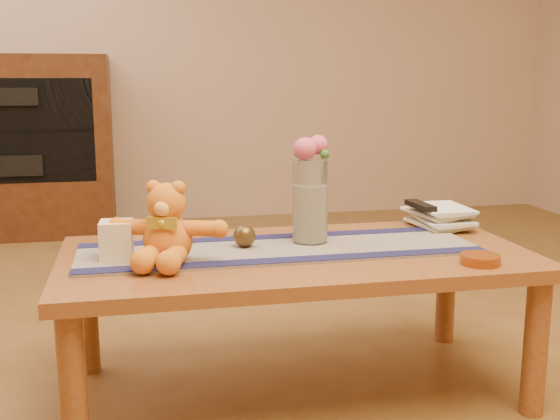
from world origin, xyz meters
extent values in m
plane|color=brown|center=(0.00, 0.00, 0.00)|extent=(5.50, 5.50, 0.00)
plane|color=tan|center=(0.00, 2.75, 1.35)|extent=(5.50, 0.00, 5.50)
cube|color=brown|center=(0.00, 0.00, 0.43)|extent=(1.40, 0.70, 0.04)
cylinder|color=brown|center=(-0.64, -0.29, 0.21)|extent=(0.07, 0.07, 0.41)
cylinder|color=brown|center=(0.64, -0.29, 0.21)|extent=(0.07, 0.07, 0.41)
cylinder|color=brown|center=(-0.64, 0.29, 0.21)|extent=(0.07, 0.07, 0.41)
cylinder|color=brown|center=(0.64, 0.29, 0.21)|extent=(0.07, 0.07, 0.41)
cube|color=#1D1A48|center=(-0.05, 0.03, 0.45)|extent=(1.20, 0.35, 0.01)
cube|color=#15143E|center=(-0.05, -0.12, 0.46)|extent=(1.20, 0.06, 0.00)
cube|color=#15143E|center=(-0.05, 0.17, 0.46)|extent=(1.20, 0.06, 0.00)
cube|color=beige|center=(-0.53, 0.00, 0.51)|extent=(0.10, 0.10, 0.11)
cylinder|color=black|center=(-0.53, 0.00, 0.57)|extent=(0.00, 0.00, 0.01)
cylinder|color=silver|center=(0.06, 0.08, 0.59)|extent=(0.11, 0.11, 0.26)
cylinder|color=beige|center=(0.06, 0.08, 0.55)|extent=(0.09, 0.09, 0.18)
sphere|color=#D24A6E|center=(0.04, 0.07, 0.75)|extent=(0.07, 0.07, 0.07)
sphere|color=#D24A6E|center=(0.09, 0.09, 0.76)|extent=(0.06, 0.06, 0.06)
sphere|color=#4E5DAA|center=(0.07, 0.12, 0.75)|extent=(0.04, 0.04, 0.04)
sphere|color=#4E5DAA|center=(0.03, 0.10, 0.74)|extent=(0.04, 0.04, 0.04)
sphere|color=#33662D|center=(0.10, 0.06, 0.74)|extent=(0.03, 0.03, 0.03)
sphere|color=#463317|center=(-0.15, 0.06, 0.49)|extent=(0.09, 0.09, 0.07)
imported|color=beige|center=(0.49, 0.21, 0.46)|extent=(0.19, 0.24, 0.02)
imported|color=beige|center=(0.49, 0.21, 0.48)|extent=(0.17, 0.23, 0.02)
imported|color=beige|center=(0.48, 0.22, 0.50)|extent=(0.20, 0.25, 0.02)
imported|color=beige|center=(0.49, 0.21, 0.52)|extent=(0.17, 0.22, 0.02)
cube|color=black|center=(0.49, 0.20, 0.54)|extent=(0.05, 0.16, 0.02)
cylinder|color=#BF5914|center=(0.47, -0.25, 0.46)|extent=(0.14, 0.14, 0.03)
cube|color=black|center=(-1.20, 2.48, 0.55)|extent=(1.20, 0.50, 1.10)
cube|color=black|center=(-1.20, 2.25, 0.66)|extent=(1.02, 0.03, 0.61)
cube|color=black|center=(-1.20, 2.33, 0.66)|extent=(1.02, 0.20, 0.02)
cube|color=black|center=(-1.20, 2.35, 0.86)|extent=(0.42, 0.28, 0.10)
cube|color=black|center=(-1.20, 2.35, 0.46)|extent=(0.42, 0.28, 0.12)
camera|label=1|loc=(-0.47, -1.94, 0.97)|focal=43.82mm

